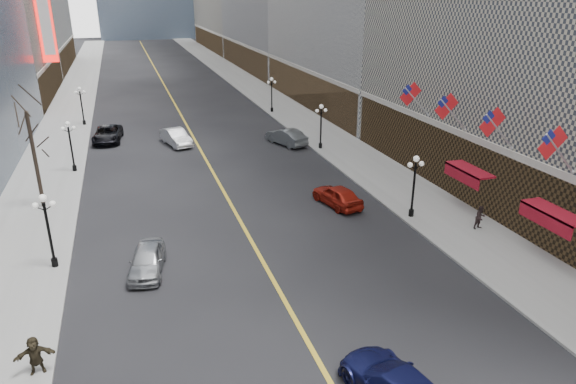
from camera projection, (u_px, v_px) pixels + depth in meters
sidewalk_east at (279, 105)px, 72.87m from camera, size 6.00×230.00×0.15m
sidewalk_west at (68, 119)px, 64.93m from camera, size 6.00×230.00×0.15m
lane_line at (172, 98)px, 77.79m from camera, size 0.25×200.00×0.02m
streetlamp_east_1 at (414, 180)px, 35.75m from camera, size 1.26×0.44×4.52m
streetlamp_east_2 at (321, 122)px, 51.71m from camera, size 1.26×0.44×4.52m
streetlamp_east_3 at (272, 91)px, 67.67m from camera, size 1.26×0.44×4.52m
streetlamp_west_1 at (47, 223)px, 29.05m from camera, size 1.26×0.44×4.52m
streetlamp_west_2 at (70, 141)px, 45.01m from camera, size 1.26×0.44×4.52m
streetlamp_west_3 at (81, 102)px, 60.97m from camera, size 1.26×0.44×4.52m
flag_2 at (555, 146)px, 28.05m from camera, size 2.87×0.12×2.87m
flag_3 at (494, 125)px, 32.49m from camera, size 2.87×0.12×2.87m
flag_4 at (448, 109)px, 36.92m from camera, size 2.87×0.12×2.87m
flag_5 at (412, 96)px, 41.35m from camera, size 2.87×0.12×2.87m
awning_b at (552, 214)px, 29.82m from camera, size 1.40×4.00×0.93m
awning_c at (467, 171)px, 36.91m from camera, size 1.40×4.00×0.93m
theatre_marquee at (44, 17)px, 68.91m from camera, size 2.00×0.55×12.00m
tree_west_far at (29, 127)px, 36.22m from camera, size 3.60×3.60×7.92m
car_nb_near at (147, 260)px, 29.48m from camera, size 2.65×4.82×1.55m
car_nb_mid at (176, 137)px, 53.93m from camera, size 3.03×5.45×1.70m
car_nb_far at (108, 134)px, 55.20m from camera, size 3.39×6.24×1.66m
car_sb_mid at (337, 195)px, 38.69m from camera, size 2.88×5.01×1.60m
car_sb_far at (286, 137)px, 54.09m from camera, size 3.52×5.51×1.72m
ped_east_walk at (480, 217)px, 34.53m from camera, size 0.84×0.53×1.62m
ped_west_far at (35, 355)px, 21.38m from camera, size 1.63×0.54×1.74m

